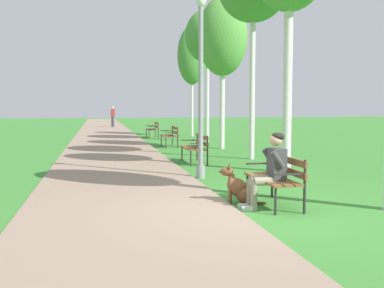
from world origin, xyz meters
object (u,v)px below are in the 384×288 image
object	(u,v)px
park_bench_mid	(196,146)
pedestrian_distant	(113,117)
birch_tree_sixth	(192,56)
park_bench_far	(171,134)
park_bench_near	(277,175)
park_bench_furthest	(153,128)
birch_tree_fourth	(223,37)
birch_tree_fifth	(207,37)
person_seated_on_near_bench	(270,167)
lamp_post_near	(201,84)
dog_brown	(240,189)

from	to	relation	value
park_bench_mid	pedestrian_distant	xyz separation A→B (m)	(-1.66, 23.92, 0.33)
birch_tree_sixth	park_bench_far	bearing A→B (deg)	-109.15
park_bench_near	park_bench_furthest	size ratio (longest dim) A/B	1.00
park_bench_near	park_bench_far	world-z (taller)	same
park_bench_far	birch_tree_fourth	xyz separation A→B (m)	(1.85, -1.31, 3.83)
park_bench_furthest	birch_tree_fifth	xyz separation A→B (m)	(2.22, -3.02, 4.40)
park_bench_far	person_seated_on_near_bench	xyz separation A→B (m)	(-0.19, -11.85, 0.17)
birch_tree_sixth	person_seated_on_near_bench	bearing A→B (deg)	-97.45
park_bench_mid	lamp_post_near	bearing A→B (deg)	-99.87
park_bench_near	birch_tree_sixth	bearing A→B (deg)	83.12
park_bench_furthest	birch_tree_fifth	world-z (taller)	birch_tree_fifth
park_bench_near	person_seated_on_near_bench	xyz separation A→B (m)	(-0.21, -0.21, 0.17)
park_bench_mid	birch_tree_fourth	xyz separation A→B (m)	(1.96, 4.33, 3.83)
park_bench_near	park_bench_far	bearing A→B (deg)	90.08
dog_brown	birch_tree_fifth	bearing A→B (deg)	78.97
lamp_post_near	birch_tree_fifth	bearing A→B (deg)	75.88
park_bench_mid	lamp_post_near	xyz separation A→B (m)	(-0.50, -2.86, 1.68)
dog_brown	lamp_post_near	bearing A→B (deg)	90.95
park_bench_near	park_bench_furthest	xyz separation A→B (m)	(-0.09, 17.11, 0.00)
lamp_post_near	birch_tree_sixth	distance (m)	15.20
park_bench_near	park_bench_mid	world-z (taller)	same
dog_brown	birch_tree_sixth	world-z (taller)	birch_tree_sixth
lamp_post_near	birch_tree_sixth	xyz separation A→B (m)	(2.79, 14.77, 2.24)
dog_brown	person_seated_on_near_bench	bearing A→B (deg)	-48.72
birch_tree_fourth	dog_brown	bearing A→B (deg)	-103.42
park_bench_mid	pedestrian_distant	bearing A→B (deg)	93.98
park_bench_far	pedestrian_distant	xyz separation A→B (m)	(-1.78, 18.28, 0.33)
park_bench_furthest	pedestrian_distant	world-z (taller)	pedestrian_distant
dog_brown	pedestrian_distant	distance (m)	29.74
park_bench_far	lamp_post_near	bearing A→B (deg)	-94.13
park_bench_near	birch_tree_fifth	distance (m)	14.92
lamp_post_near	pedestrian_distant	world-z (taller)	lamp_post_near
park_bench_furthest	pedestrian_distant	distance (m)	12.92
person_seated_on_near_bench	birch_tree_fourth	xyz separation A→B (m)	(2.04, 10.55, 3.66)
birch_tree_fifth	birch_tree_sixth	xyz separation A→B (m)	(0.04, 3.81, -0.48)
person_seated_on_near_bench	lamp_post_near	xyz separation A→B (m)	(-0.42, 3.36, 1.51)
park_bench_near	park_bench_furthest	distance (m)	17.11
park_bench_furthest	lamp_post_near	distance (m)	14.08
park_bench_far	park_bench_furthest	size ratio (longest dim) A/B	1.00
park_bench_near	park_bench_mid	distance (m)	6.01
park_bench_far	park_bench_mid	bearing A→B (deg)	-91.17
person_seated_on_near_bench	park_bench_near	bearing A→B (deg)	45.94
person_seated_on_near_bench	birch_tree_fifth	bearing A→B (deg)	80.74
birch_tree_fourth	birch_tree_sixth	world-z (taller)	birch_tree_sixth
park_bench_mid	birch_tree_fifth	size ratio (longest dim) A/B	0.24
park_bench_far	birch_tree_fourth	distance (m)	4.45
lamp_post_near	park_bench_near	bearing A→B (deg)	-78.66
park_bench_mid	birch_tree_fourth	bearing A→B (deg)	65.59
park_bench_mid	birch_tree_fifth	distance (m)	9.49
park_bench_far	birch_tree_fifth	xyz separation A→B (m)	(2.14, 2.46, 4.40)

